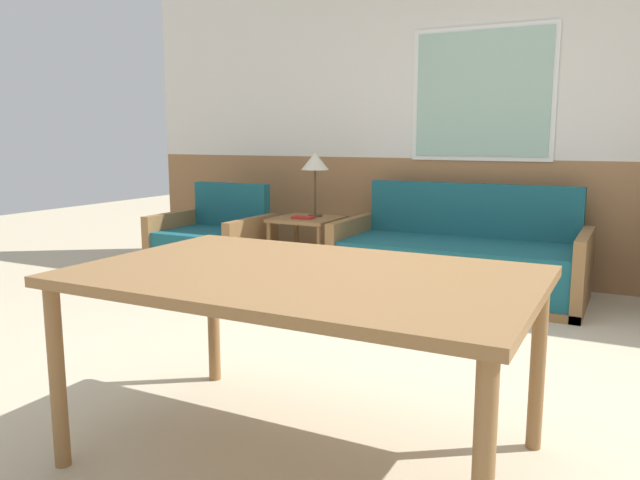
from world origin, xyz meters
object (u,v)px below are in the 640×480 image
(armchair, at_px, (213,247))
(dining_table, at_px, (304,288))
(table_lamp, at_px, (315,163))
(couch, at_px, (458,263))
(side_table, at_px, (307,228))

(armchair, bearing_deg, dining_table, -64.49)
(table_lamp, height_order, dining_table, table_lamp)
(couch, bearing_deg, side_table, -177.25)
(side_table, relative_size, dining_table, 0.32)
(dining_table, bearing_deg, side_table, 118.10)
(table_lamp, xyz_separation_m, dining_table, (1.43, -2.82, -0.33))
(table_lamp, bearing_deg, armchair, -158.82)
(side_table, bearing_deg, couch, 2.75)
(armchair, xyz_separation_m, side_table, (0.84, 0.24, 0.21))
(side_table, xyz_separation_m, table_lamp, (0.03, 0.10, 0.55))
(side_table, height_order, dining_table, dining_table)
(side_table, bearing_deg, armchair, -163.97)
(armchair, relative_size, side_table, 1.72)
(side_table, distance_m, table_lamp, 0.56)
(armchair, bearing_deg, table_lamp, 3.99)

